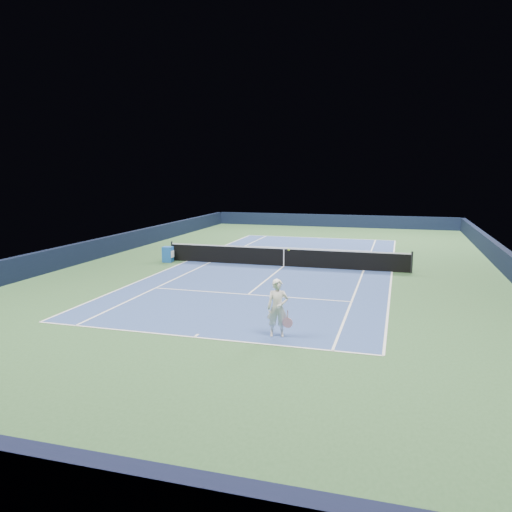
# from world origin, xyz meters

# --- Properties ---
(ground) EXTENTS (40.00, 40.00, 0.00)m
(ground) POSITION_xyz_m (0.00, 0.00, 0.00)
(ground) COLOR #2E532D
(ground) RESTS_ON ground
(wall_far) EXTENTS (22.00, 0.35, 1.10)m
(wall_far) POSITION_xyz_m (0.00, 19.82, 0.55)
(wall_far) COLOR black
(wall_far) RESTS_ON ground
(wall_right) EXTENTS (0.35, 40.00, 1.10)m
(wall_right) POSITION_xyz_m (10.82, 0.00, 0.55)
(wall_right) COLOR black
(wall_right) RESTS_ON ground
(wall_left) EXTENTS (0.35, 40.00, 1.10)m
(wall_left) POSITION_xyz_m (-10.82, 0.00, 0.55)
(wall_left) COLOR black
(wall_left) RESTS_ON ground
(court_surface) EXTENTS (10.97, 23.77, 0.01)m
(court_surface) POSITION_xyz_m (0.00, 0.00, 0.00)
(court_surface) COLOR navy
(court_surface) RESTS_ON ground
(baseline_far) EXTENTS (10.97, 0.08, 0.00)m
(baseline_far) POSITION_xyz_m (0.00, 11.88, 0.01)
(baseline_far) COLOR white
(baseline_far) RESTS_ON ground
(baseline_near) EXTENTS (10.97, 0.08, 0.00)m
(baseline_near) POSITION_xyz_m (0.00, -11.88, 0.01)
(baseline_near) COLOR white
(baseline_near) RESTS_ON ground
(sideline_doubles_right) EXTENTS (0.08, 23.77, 0.00)m
(sideline_doubles_right) POSITION_xyz_m (5.49, 0.00, 0.01)
(sideline_doubles_right) COLOR white
(sideline_doubles_right) RESTS_ON ground
(sideline_doubles_left) EXTENTS (0.08, 23.77, 0.00)m
(sideline_doubles_left) POSITION_xyz_m (-5.49, 0.00, 0.01)
(sideline_doubles_left) COLOR white
(sideline_doubles_left) RESTS_ON ground
(sideline_singles_right) EXTENTS (0.08, 23.77, 0.00)m
(sideline_singles_right) POSITION_xyz_m (4.12, 0.00, 0.01)
(sideline_singles_right) COLOR white
(sideline_singles_right) RESTS_ON ground
(sideline_singles_left) EXTENTS (0.08, 23.77, 0.00)m
(sideline_singles_left) POSITION_xyz_m (-4.12, 0.00, 0.01)
(sideline_singles_left) COLOR white
(sideline_singles_left) RESTS_ON ground
(service_line_far) EXTENTS (8.23, 0.08, 0.00)m
(service_line_far) POSITION_xyz_m (0.00, 6.40, 0.01)
(service_line_far) COLOR white
(service_line_far) RESTS_ON ground
(service_line_near) EXTENTS (8.23, 0.08, 0.00)m
(service_line_near) POSITION_xyz_m (0.00, -6.40, 0.01)
(service_line_near) COLOR white
(service_line_near) RESTS_ON ground
(center_service_line) EXTENTS (0.08, 12.80, 0.00)m
(center_service_line) POSITION_xyz_m (0.00, 0.00, 0.01)
(center_service_line) COLOR white
(center_service_line) RESTS_ON ground
(center_mark_far) EXTENTS (0.08, 0.30, 0.00)m
(center_mark_far) POSITION_xyz_m (0.00, 11.73, 0.01)
(center_mark_far) COLOR white
(center_mark_far) RESTS_ON ground
(center_mark_near) EXTENTS (0.08, 0.30, 0.00)m
(center_mark_near) POSITION_xyz_m (0.00, -11.73, 0.01)
(center_mark_near) COLOR white
(center_mark_near) RESTS_ON ground
(tennis_net) EXTENTS (12.90, 0.10, 1.07)m
(tennis_net) POSITION_xyz_m (0.00, 0.00, 0.50)
(tennis_net) COLOR black
(tennis_net) RESTS_ON ground
(sponsor_cube) EXTENTS (0.58, 0.52, 0.85)m
(sponsor_cube) POSITION_xyz_m (-6.40, -0.53, 0.42)
(sponsor_cube) COLOR #1D57AE
(sponsor_cube) RESTS_ON ground
(tennis_player) EXTENTS (0.83, 1.31, 2.51)m
(tennis_player) POSITION_xyz_m (2.36, -11.07, 0.87)
(tennis_player) COLOR white
(tennis_player) RESTS_ON ground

